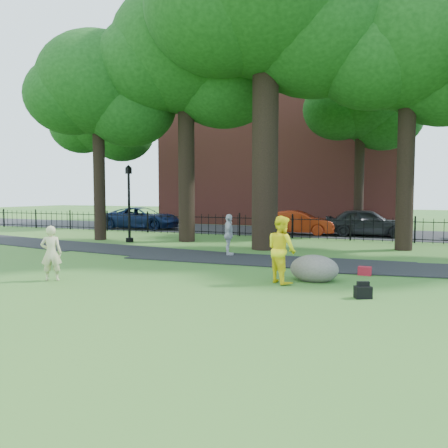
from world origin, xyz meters
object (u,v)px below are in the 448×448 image
at_px(big_tree, 270,5).
at_px(boulder, 314,267).
at_px(man, 281,249).
at_px(red_sedan, 298,223).
at_px(lamppost, 129,204).
at_px(woman, 51,253).

distance_m(big_tree, boulder, 11.90).
bearing_deg(big_tree, man, -70.52).
bearing_deg(man, red_sedan, -37.74).
distance_m(big_tree, lamppost, 10.91).
xyz_separation_m(woman, boulder, (6.64, 2.73, -0.37)).
xyz_separation_m(man, lamppost, (-9.47, 6.74, 0.96)).
bearing_deg(red_sedan, boulder, -168.88).
xyz_separation_m(big_tree, red_sedan, (-0.28, 6.94, -9.44)).
height_order(man, lamppost, lamppost).
xyz_separation_m(woman, red_sedan, (3.24, 15.73, -0.06)).
distance_m(man, boulder, 1.11).
xyz_separation_m(big_tree, woman, (-3.52, -8.79, -9.39)).
relative_size(lamppost, red_sedan, 0.89).
bearing_deg(boulder, red_sedan, 104.69).
bearing_deg(man, lamppost, 5.81).
bearing_deg(lamppost, woman, -49.61).
height_order(boulder, red_sedan, red_sedan).
relative_size(man, lamppost, 0.47).
relative_size(woman, lamppost, 0.40).
xyz_separation_m(woman, lamppost, (-3.58, 8.85, 1.10)).
bearing_deg(woman, man, 166.35).
bearing_deg(lamppost, boulder, -12.56).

